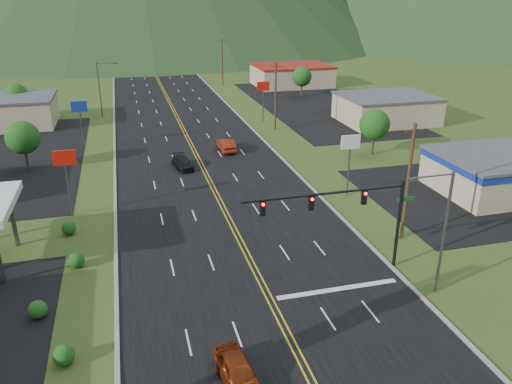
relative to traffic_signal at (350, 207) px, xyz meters
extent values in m
cylinder|color=black|center=(4.02, 0.00, -1.83)|extent=(0.24, 0.24, 7.00)
cylinder|color=black|center=(-1.98, 0.00, 1.27)|extent=(12.00, 0.18, 0.18)
cube|color=#0C591E|center=(4.42, 0.00, 0.17)|extent=(1.40, 0.06, 0.30)
cube|color=black|center=(1.02, 0.00, 0.67)|extent=(0.35, 0.28, 1.05)
sphere|color=#FF0C05|center=(1.02, -0.18, 1.02)|extent=(0.22, 0.22, 0.22)
cube|color=black|center=(-2.98, 0.00, 0.67)|extent=(0.35, 0.28, 1.05)
sphere|color=#FF0C05|center=(-2.98, -0.18, 1.02)|extent=(0.22, 0.22, 0.22)
cube|color=black|center=(-6.48, 0.00, 0.67)|extent=(0.35, 0.28, 1.05)
sphere|color=#FF0C05|center=(-6.48, -0.18, 1.02)|extent=(0.22, 0.22, 0.22)
cylinder|color=#59595E|center=(5.02, -4.00, -0.83)|extent=(0.20, 0.20, 9.00)
cylinder|color=#59595E|center=(3.58, -4.00, 3.47)|extent=(2.88, 0.12, 0.12)
cube|color=#59595E|center=(2.14, -4.00, 3.37)|extent=(0.60, 0.25, 0.18)
cylinder|color=#59595E|center=(-18.48, 56.00, -0.83)|extent=(0.20, 0.20, 9.00)
cylinder|color=#59595E|center=(-17.04, 56.00, 3.47)|extent=(2.88, 0.12, 0.12)
cube|color=#59595E|center=(-15.60, 56.00, 3.37)|extent=(0.60, 0.25, 0.18)
cylinder|color=#59595E|center=(-24.48, 11.00, -2.83)|extent=(0.36, 0.36, 5.00)
cube|color=beige|center=(23.52, 11.00, -3.43)|extent=(15.00, 10.00, 3.80)
cube|color=beige|center=(25.52, 41.00, -3.33)|extent=(14.00, 11.00, 4.00)
cube|color=#4C4C51|center=(25.52, 41.00, -1.18)|extent=(14.40, 11.40, 0.30)
cube|color=beige|center=(21.52, 76.00, -3.23)|extent=(16.00, 12.00, 4.20)
cube|color=maroon|center=(21.52, 76.00, -0.98)|extent=(16.40, 12.40, 0.30)
cylinder|color=#59595E|center=(-20.48, 16.00, -2.83)|extent=(0.16, 0.16, 5.00)
cube|color=red|center=(-20.48, 16.00, 0.37)|extent=(2.00, 0.18, 1.40)
cylinder|color=#59595E|center=(-20.48, 38.00, -2.83)|extent=(0.16, 0.16, 5.00)
cube|color=navy|center=(-20.48, 38.00, 0.37)|extent=(2.00, 0.18, 1.40)
cylinder|color=#59595E|center=(6.52, 14.00, -2.83)|extent=(0.16, 0.16, 5.00)
cube|color=white|center=(6.52, 14.00, 0.37)|extent=(2.00, 0.18, 1.40)
cylinder|color=#59595E|center=(6.52, 46.00, -2.83)|extent=(0.16, 0.16, 5.00)
cube|color=red|center=(6.52, 46.00, 0.37)|extent=(2.00, 0.18, 1.40)
cylinder|color=#382314|center=(-26.48, 31.00, -3.83)|extent=(0.30, 0.30, 3.00)
sphere|color=#1A4B15|center=(-26.48, 31.00, -1.43)|extent=(3.84, 3.84, 3.84)
cylinder|color=#382314|center=(-31.48, 58.00, -3.83)|extent=(0.30, 0.30, 3.00)
sphere|color=#1A4B15|center=(-31.48, 58.00, -1.43)|extent=(3.84, 3.84, 3.84)
cylinder|color=#382314|center=(15.52, 26.00, -3.83)|extent=(0.30, 0.30, 3.00)
sphere|color=#1A4B15|center=(15.52, 26.00, -1.43)|extent=(3.84, 3.84, 3.84)
cylinder|color=#382314|center=(19.52, 64.00, -3.83)|extent=(0.30, 0.30, 3.00)
sphere|color=#1A4B15|center=(19.52, 64.00, -1.43)|extent=(3.84, 3.84, 3.84)
cylinder|color=#382314|center=(7.02, 4.00, -0.33)|extent=(0.28, 0.28, 10.00)
cube|color=#382314|center=(7.02, 4.00, 4.07)|extent=(1.60, 0.12, 0.12)
cylinder|color=#382314|center=(7.02, 41.00, -0.33)|extent=(0.28, 0.28, 10.00)
cube|color=#382314|center=(7.02, 41.00, 4.07)|extent=(1.60, 0.12, 0.12)
cylinder|color=#382314|center=(7.02, 81.00, -0.33)|extent=(0.28, 0.28, 10.00)
cube|color=#382314|center=(7.02, 81.00, 4.07)|extent=(1.60, 0.12, 0.12)
cylinder|color=#382314|center=(7.02, 121.00, -0.33)|extent=(0.28, 0.28, 10.00)
cube|color=#382314|center=(7.02, 121.00, 4.07)|extent=(1.60, 0.12, 0.12)
imported|color=maroon|center=(-10.35, -9.01, -4.59)|extent=(2.29, 4.55, 1.49)
imported|color=black|center=(-8.79, 26.78, -4.67)|extent=(2.46, 4.73, 1.31)
imported|color=maroon|center=(-2.37, 32.20, -4.53)|extent=(1.79, 4.87, 1.59)
camera|label=1|loc=(-14.84, -29.57, 14.32)|focal=35.00mm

